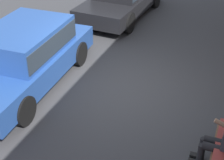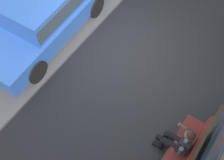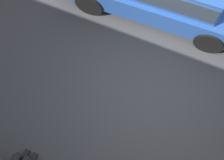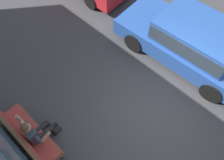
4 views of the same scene
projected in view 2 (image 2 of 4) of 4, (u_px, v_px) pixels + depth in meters
name	position (u px, v px, depth m)	size (l,w,h in m)	color
ground_plane	(119.00, 51.00, 8.07)	(60.00, 60.00, 0.00)	#38383A
bench	(185.00, 155.00, 5.93)	(1.89, 0.55, 0.99)	brown
person_on_phone	(180.00, 141.00, 5.95)	(0.73, 0.74, 1.32)	black
parked_car_mid	(43.00, 11.00, 7.80)	(4.54, 2.05, 1.47)	#23478E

